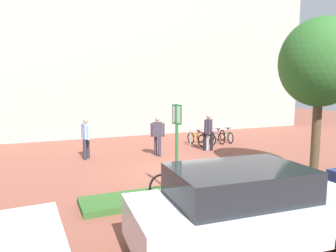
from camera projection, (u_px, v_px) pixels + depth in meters
The scene contains 12 objects.
ground_plane at pixel (176, 171), 10.87m from camera, with size 60.00×60.00×0.00m, color brown.
building_facade at pixel (114, 53), 18.31m from camera, with size 28.00×1.20×10.00m, color #B2ADA3.
planter_strip at pixel (207, 189), 8.71m from camera, with size 7.00×1.10×0.16m, color #336028.
tree_sidewalk at pixel (320, 63), 9.71m from camera, with size 2.56×2.56×5.14m.
parking_sign_post at pixel (177, 137), 8.14m from camera, with size 0.14×0.35×2.52m.
bike_at_sign at pixel (175, 182), 8.46m from camera, with size 1.66×0.47×0.86m.
bike_rack_cluster at pixel (211, 137), 16.17m from camera, with size 2.65×1.70×0.83m.
bollard_steel at pixel (207, 140), 14.49m from camera, with size 0.16×0.16×0.90m, color #ADADB2.
person_suited_navy at pixel (158, 133), 13.16m from camera, with size 0.56×0.44×1.72m.
person_casual_tan at pixel (86, 136), 12.55m from camera, with size 0.33×0.60×1.72m.
person_suited_dark at pixel (208, 130), 14.29m from camera, with size 0.51×0.43×1.72m.
car_white_hatch at pixel (245, 208), 5.58m from camera, with size 4.42×2.27×1.54m.
Camera 1 is at (-4.45, -9.61, 2.94)m, focal length 32.75 mm.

